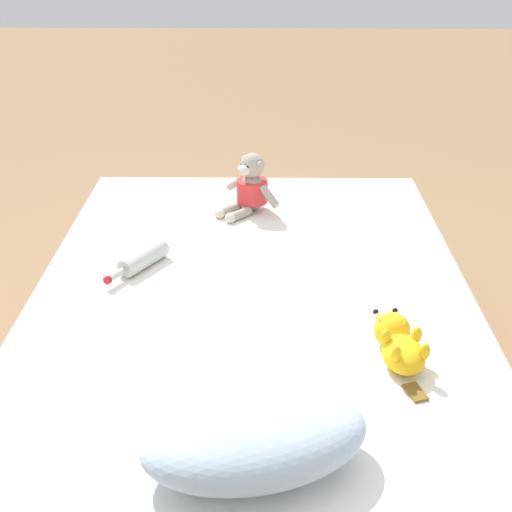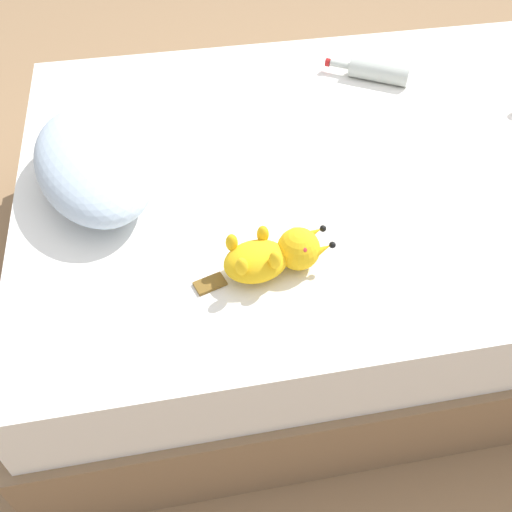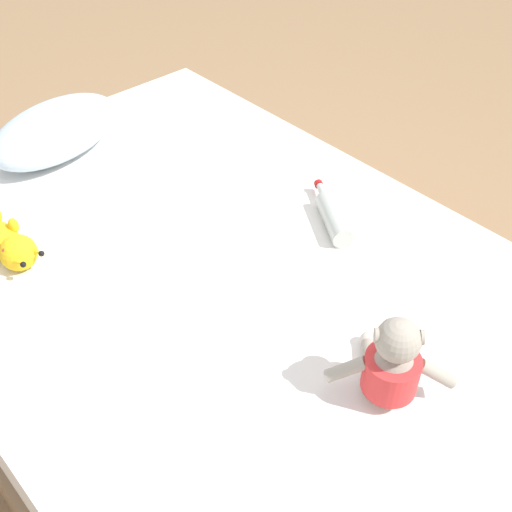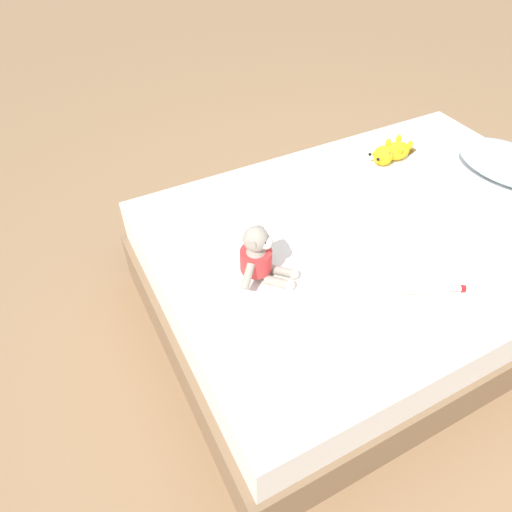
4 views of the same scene
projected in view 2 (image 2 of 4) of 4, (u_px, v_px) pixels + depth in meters
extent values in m
plane|color=#93704C|center=(349.00, 265.00, 2.02)|extent=(16.00, 16.00, 0.00)
cube|color=#846647|center=(354.00, 237.00, 1.91)|extent=(1.42, 2.03, 0.28)
cube|color=white|center=(364.00, 180.00, 1.73)|extent=(1.38, 1.97, 0.21)
ellipsoid|color=silver|center=(93.00, 163.00, 1.49)|extent=(0.55, 0.40, 0.15)
ellipsoid|color=yellow|center=(256.00, 261.00, 1.30)|extent=(0.13, 0.16, 0.08)
sphere|color=yellow|center=(298.00, 249.00, 1.32)|extent=(0.10, 0.10, 0.10)
cone|color=yellow|center=(311.00, 234.00, 1.34)|extent=(0.04, 0.07, 0.05)
sphere|color=black|center=(323.00, 229.00, 1.34)|extent=(0.02, 0.02, 0.02)
cone|color=yellow|center=(321.00, 250.00, 1.30)|extent=(0.04, 0.07, 0.05)
sphere|color=black|center=(332.00, 245.00, 1.30)|extent=(0.02, 0.02, 0.02)
sphere|color=red|center=(294.00, 232.00, 1.32)|extent=(0.02, 0.02, 0.02)
sphere|color=red|center=(304.00, 250.00, 1.28)|extent=(0.02, 0.02, 0.02)
ellipsoid|color=yellow|center=(263.00, 234.00, 1.31)|extent=(0.03, 0.03, 0.05)
ellipsoid|color=yellow|center=(275.00, 260.00, 1.26)|extent=(0.03, 0.03, 0.05)
ellipsoid|color=yellow|center=(232.00, 243.00, 1.29)|extent=(0.03, 0.03, 0.05)
ellipsoid|color=yellow|center=(242.00, 267.00, 1.24)|extent=(0.03, 0.03, 0.05)
cube|color=brown|center=(210.00, 284.00, 1.31)|extent=(0.06, 0.08, 0.01)
cylinder|color=#B7BCB2|center=(379.00, 72.00, 1.90)|extent=(0.16, 0.20, 0.06)
cylinder|color=#B7BCB2|center=(340.00, 65.00, 1.93)|extent=(0.05, 0.07, 0.02)
cylinder|color=red|center=(329.00, 62.00, 1.94)|extent=(0.03, 0.03, 0.03)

